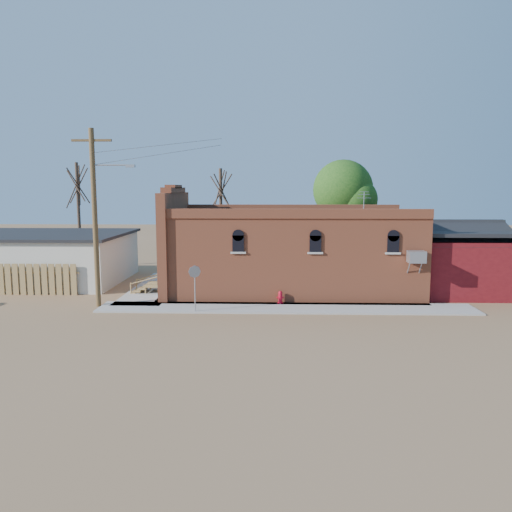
{
  "coord_description": "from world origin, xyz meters",
  "views": [
    {
      "loc": [
        0.7,
        -23.75,
        6.04
      ],
      "look_at": [
        -0.11,
        3.06,
        2.4
      ],
      "focal_mm": 35.0,
      "sensor_mm": 36.0,
      "label": 1
    }
  ],
  "objects_px": {
    "utility_pole": "(96,214)",
    "stop_sign": "(195,276)",
    "brick_bar": "(287,252)",
    "trash_barrel": "(164,287)",
    "fire_hydrant": "(280,297)"
  },
  "relations": [
    {
      "from": "utility_pole",
      "to": "stop_sign",
      "type": "xyz_separation_m",
      "value": [
        5.15,
        -1.2,
        -2.95
      ]
    },
    {
      "from": "brick_bar",
      "to": "trash_barrel",
      "type": "distance_m",
      "value": 7.39
    },
    {
      "from": "brick_bar",
      "to": "utility_pole",
      "type": "bearing_deg",
      "value": -156.31
    },
    {
      "from": "brick_bar",
      "to": "fire_hydrant",
      "type": "xyz_separation_m",
      "value": [
        -0.44,
        -3.7,
        -1.94
      ]
    },
    {
      "from": "brick_bar",
      "to": "stop_sign",
      "type": "bearing_deg",
      "value": -130.17
    },
    {
      "from": "fire_hydrant",
      "to": "trash_barrel",
      "type": "height_order",
      "value": "trash_barrel"
    },
    {
      "from": "fire_hydrant",
      "to": "stop_sign",
      "type": "relative_size",
      "value": 0.29
    },
    {
      "from": "fire_hydrant",
      "to": "trash_barrel",
      "type": "distance_m",
      "value": 6.78
    },
    {
      "from": "brick_bar",
      "to": "utility_pole",
      "type": "height_order",
      "value": "utility_pole"
    },
    {
      "from": "stop_sign",
      "to": "trash_barrel",
      "type": "distance_m",
      "value": 4.57
    },
    {
      "from": "stop_sign",
      "to": "trash_barrel",
      "type": "height_order",
      "value": "stop_sign"
    },
    {
      "from": "fire_hydrant",
      "to": "trash_barrel",
      "type": "bearing_deg",
      "value": 148.05
    },
    {
      "from": "stop_sign",
      "to": "brick_bar",
      "type": "bearing_deg",
      "value": 46.04
    },
    {
      "from": "utility_pole",
      "to": "trash_barrel",
      "type": "xyz_separation_m",
      "value": [
        2.84,
        2.52,
        -4.26
      ]
    },
    {
      "from": "utility_pole",
      "to": "brick_bar",
      "type": "bearing_deg",
      "value": 23.69
    }
  ]
}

